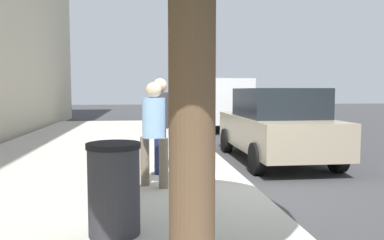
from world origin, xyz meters
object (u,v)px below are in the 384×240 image
Objects in this scene: parking_meter at (200,119)px; parked_sedan_near at (276,125)px; pedestrian_bystander at (154,126)px; traffic_signal at (176,70)px; trash_bin at (114,189)px; parked_van_far at (215,101)px; pedestrian_at_meter at (160,117)px.

parking_meter is 0.32× the size of parked_sedan_near.
pedestrian_bystander is 10.41m from traffic_signal.
trash_bin is at bearing -156.67° from pedestrian_bystander.
parking_meter is 1.40× the size of trash_bin.
pedestrian_at_meter is at bearing 163.35° from parked_van_far.
pedestrian_at_meter is at bearing -11.41° from trash_bin.
pedestrian_bystander reaches higher than parked_sedan_near.
traffic_signal is 3.56× the size of trash_bin.
traffic_signal reaches higher than parked_van_far.
pedestrian_bystander is 0.32× the size of parked_van_far.
parked_van_far is (9.58, -2.09, 0.09)m from parking_meter.
pedestrian_bystander is at bearing -13.46° from trash_bin.
pedestrian_at_meter is 9.29m from traffic_signal.
parked_sedan_near is (1.64, -2.09, -0.27)m from parking_meter.
parked_van_far is (7.94, 0.00, 0.36)m from parked_sedan_near.
parked_van_far is (10.63, -3.00, 0.11)m from pedestrian_bystander.
pedestrian_at_meter is 0.41× the size of parked_sedan_near.
parked_van_far is 5.21× the size of trash_bin.
parked_van_far is 13.14m from trash_bin.
pedestrian_bystander is 0.39× the size of parked_sedan_near.
parking_meter is 9.80m from parked_van_far.
pedestrian_at_meter is 9.94m from parked_van_far.
parking_meter is 3.41m from trash_bin.
trash_bin is (-3.13, 0.63, -0.56)m from pedestrian_at_meter.
parked_van_far is at bearing -77.34° from traffic_signal.
pedestrian_at_meter is 1.12m from pedestrian_bystander.
pedestrian_bystander is at bearing 173.18° from traffic_signal.
parked_van_far is 1.46× the size of traffic_signal.
trash_bin is at bearing 164.63° from parked_van_far.
pedestrian_bystander is 2.14m from trash_bin.
parked_sedan_near is 5.87m from trash_bin.
parked_van_far reaches higher than trash_bin.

